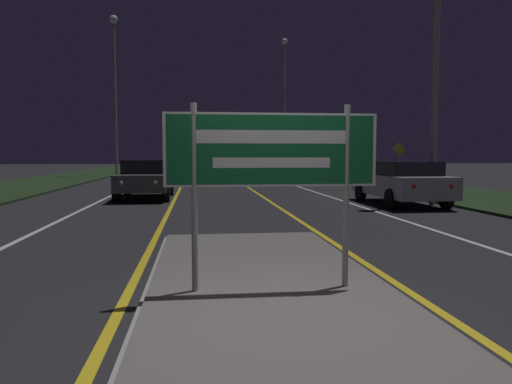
{
  "coord_description": "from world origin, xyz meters",
  "views": [
    {
      "loc": [
        -0.83,
        -4.81,
        1.63
      ],
      "look_at": [
        0.0,
        2.22,
        1.09
      ],
      "focal_mm": 35.0,
      "sensor_mm": 36.0,
      "label": 1
    }
  ],
  "objects_px": {
    "streetlight_right_far": "(284,90)",
    "car_receding_1": "(255,170)",
    "highway_sign": "(272,158)",
    "car_approaching_0": "(146,178)",
    "car_receding_0": "(401,182)",
    "streetlight_right_near": "(437,23)",
    "streetlight_left_far": "(115,71)",
    "warning_sign": "(399,160)"
  },
  "relations": [
    {
      "from": "streetlight_left_far",
      "to": "car_receding_1",
      "type": "distance_m",
      "value": 13.98
    },
    {
      "from": "car_approaching_0",
      "to": "warning_sign",
      "type": "distance_m",
      "value": 12.02
    },
    {
      "from": "streetlight_right_far",
      "to": "warning_sign",
      "type": "distance_m",
      "value": 20.09
    },
    {
      "from": "warning_sign",
      "to": "car_receding_1",
      "type": "bearing_deg",
      "value": 132.98
    },
    {
      "from": "highway_sign",
      "to": "warning_sign",
      "type": "relative_size",
      "value": 1.15
    },
    {
      "from": "car_receding_0",
      "to": "warning_sign",
      "type": "height_order",
      "value": "warning_sign"
    },
    {
      "from": "streetlight_left_far",
      "to": "streetlight_right_far",
      "type": "distance_m",
      "value": 13.92
    },
    {
      "from": "car_receding_0",
      "to": "warning_sign",
      "type": "relative_size",
      "value": 2.18
    },
    {
      "from": "streetlight_left_far",
      "to": "car_receding_1",
      "type": "height_order",
      "value": "streetlight_left_far"
    },
    {
      "from": "highway_sign",
      "to": "car_receding_1",
      "type": "bearing_deg",
      "value": 83.79
    },
    {
      "from": "streetlight_left_far",
      "to": "warning_sign",
      "type": "bearing_deg",
      "value": -43.52
    },
    {
      "from": "streetlight_right_far",
      "to": "car_receding_1",
      "type": "bearing_deg",
      "value": -107.2
    },
    {
      "from": "highway_sign",
      "to": "car_approaching_0",
      "type": "height_order",
      "value": "highway_sign"
    },
    {
      "from": "highway_sign",
      "to": "car_receding_1",
      "type": "relative_size",
      "value": 0.58
    },
    {
      "from": "highway_sign",
      "to": "car_receding_1",
      "type": "height_order",
      "value": "highway_sign"
    },
    {
      "from": "warning_sign",
      "to": "streetlight_right_far",
      "type": "bearing_deg",
      "value": 96.43
    },
    {
      "from": "streetlight_right_near",
      "to": "highway_sign",
      "type": "bearing_deg",
      "value": -124.65
    },
    {
      "from": "car_receding_0",
      "to": "car_receding_1",
      "type": "bearing_deg",
      "value": 102.95
    },
    {
      "from": "streetlight_right_near",
      "to": "car_receding_0",
      "type": "xyz_separation_m",
      "value": [
        -0.94,
        0.26,
        -4.98
      ]
    },
    {
      "from": "highway_sign",
      "to": "car_approaching_0",
      "type": "relative_size",
      "value": 0.55
    },
    {
      "from": "highway_sign",
      "to": "car_approaching_0",
      "type": "xyz_separation_m",
      "value": [
        -2.72,
        13.17,
        -0.83
      ]
    },
    {
      "from": "streetlight_right_near",
      "to": "car_approaching_0",
      "type": "relative_size",
      "value": 2.02
    },
    {
      "from": "highway_sign",
      "to": "car_approaching_0",
      "type": "distance_m",
      "value": 13.47
    },
    {
      "from": "highway_sign",
      "to": "car_approaching_0",
      "type": "bearing_deg",
      "value": 101.68
    },
    {
      "from": "streetlight_right_near",
      "to": "car_receding_1",
      "type": "distance_m",
      "value": 15.38
    },
    {
      "from": "car_approaching_0",
      "to": "warning_sign",
      "type": "height_order",
      "value": "warning_sign"
    },
    {
      "from": "warning_sign",
      "to": "streetlight_right_near",
      "type": "bearing_deg",
      "value": -104.91
    },
    {
      "from": "streetlight_right_near",
      "to": "streetlight_right_far",
      "type": "relative_size",
      "value": 0.79
    },
    {
      "from": "streetlight_right_far",
      "to": "streetlight_left_far",
      "type": "bearing_deg",
      "value": -160.5
    },
    {
      "from": "streetlight_right_far",
      "to": "car_receding_0",
      "type": "height_order",
      "value": "streetlight_right_far"
    },
    {
      "from": "car_receding_1",
      "to": "car_approaching_0",
      "type": "xyz_separation_m",
      "value": [
        -5.29,
        -10.41,
        0.04
      ]
    },
    {
      "from": "streetlight_left_far",
      "to": "warning_sign",
      "type": "distance_m",
      "value": 21.96
    },
    {
      "from": "streetlight_right_far",
      "to": "car_approaching_0",
      "type": "xyz_separation_m",
      "value": [
        -9.2,
        -23.04,
        -6.27
      ]
    },
    {
      "from": "car_approaching_0",
      "to": "car_receding_0",
      "type": "bearing_deg",
      "value": -21.28
    },
    {
      "from": "car_receding_0",
      "to": "car_approaching_0",
      "type": "height_order",
      "value": "car_approaching_0"
    },
    {
      "from": "car_receding_1",
      "to": "warning_sign",
      "type": "xyz_separation_m",
      "value": [
        6.07,
        -6.51,
        0.63
      ]
    },
    {
      "from": "warning_sign",
      "to": "streetlight_left_far",
      "type": "bearing_deg",
      "value": 136.48
    },
    {
      "from": "highway_sign",
      "to": "car_receding_0",
      "type": "relative_size",
      "value": 0.53
    },
    {
      "from": "car_receding_0",
      "to": "warning_sign",
      "type": "distance_m",
      "value": 7.78
    },
    {
      "from": "highway_sign",
      "to": "streetlight_right_far",
      "type": "bearing_deg",
      "value": 79.86
    },
    {
      "from": "car_approaching_0",
      "to": "streetlight_left_far",
      "type": "bearing_deg",
      "value": 102.01
    },
    {
      "from": "highway_sign",
      "to": "car_receding_1",
      "type": "xyz_separation_m",
      "value": [
        2.56,
        23.58,
        -0.87
      ]
    }
  ]
}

